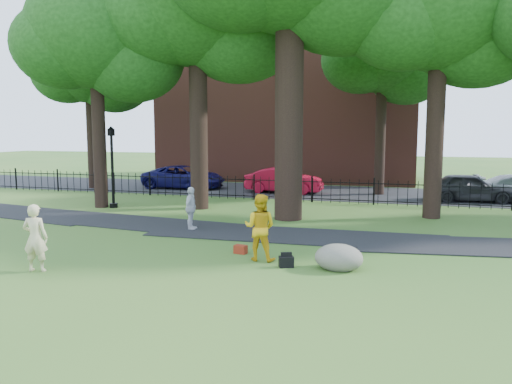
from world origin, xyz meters
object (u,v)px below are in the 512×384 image
(man, at_px, (260,227))
(red_sedan, at_px, (284,180))
(boulder, at_px, (339,256))
(woman, at_px, (35,238))
(lamppost, at_px, (112,168))

(man, xyz_separation_m, red_sedan, (-2.95, 14.59, -0.20))
(boulder, bearing_deg, woman, -161.66)
(man, bearing_deg, red_sedan, -78.10)
(boulder, bearing_deg, lamppost, 147.27)
(red_sedan, bearing_deg, boulder, -161.78)
(woman, bearing_deg, red_sedan, -110.86)
(lamppost, bearing_deg, red_sedan, 65.44)
(man, height_order, lamppost, lamppost)
(man, xyz_separation_m, boulder, (2.19, -0.29, -0.55))
(woman, relative_size, man, 0.94)
(lamppost, distance_m, red_sedan, 9.86)
(woman, height_order, lamppost, lamppost)
(man, height_order, boulder, man)
(woman, bearing_deg, man, -165.87)
(red_sedan, bearing_deg, man, -169.41)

